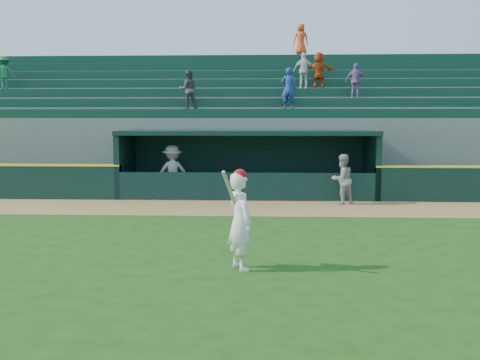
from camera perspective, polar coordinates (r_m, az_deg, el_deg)
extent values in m
plane|color=#1D4511|center=(12.57, -0.33, -6.74)|extent=(120.00, 120.00, 0.00)
cube|color=olive|center=(17.37, 0.49, -3.00)|extent=(40.00, 3.00, 0.01)
imported|color=#999994|center=(18.41, 10.83, 0.09)|extent=(1.04, 0.98, 1.70)
imported|color=#989893|center=(19.58, -7.20, 0.87)|extent=(1.37, 0.97, 1.93)
cube|color=slate|center=(20.13, 0.78, -1.63)|extent=(9.00, 2.60, 0.04)
cube|color=black|center=(20.66, -12.07, 1.59)|extent=(0.20, 2.60, 2.30)
cube|color=black|center=(20.38, 13.83, 1.47)|extent=(0.20, 2.60, 2.30)
cube|color=black|center=(21.29, 0.90, 1.88)|extent=(9.40, 0.20, 2.30)
cube|color=black|center=(19.93, 0.80, 5.10)|extent=(9.40, 2.80, 0.16)
cube|color=black|center=(18.86, 0.67, -0.72)|extent=(9.00, 0.16, 1.00)
cube|color=brown|center=(20.89, 0.85, -0.70)|extent=(8.40, 0.45, 0.10)
cube|color=slate|center=(21.79, 0.94, 2.79)|extent=(34.00, 0.85, 2.91)
cube|color=#0F3828|center=(21.63, 0.94, 7.09)|extent=(34.00, 0.60, 0.36)
cube|color=slate|center=(22.63, 1.01, 3.50)|extent=(34.00, 0.85, 3.36)
cube|color=#0F3828|center=(22.49, 1.01, 8.22)|extent=(34.00, 0.60, 0.36)
cube|color=slate|center=(23.47, 1.06, 4.16)|extent=(34.00, 0.85, 3.81)
cube|color=#0F3828|center=(23.35, 1.07, 9.26)|extent=(34.00, 0.60, 0.36)
cube|color=slate|center=(24.31, 1.12, 4.77)|extent=(34.00, 0.85, 4.26)
cube|color=#0F3828|center=(24.23, 1.12, 10.23)|extent=(34.00, 0.60, 0.36)
cube|color=slate|center=(25.15, 1.17, 5.34)|extent=(34.00, 0.85, 4.71)
cube|color=#0F3828|center=(25.11, 1.18, 11.13)|extent=(34.00, 0.60, 0.36)
cube|color=slate|center=(26.00, 1.22, 5.88)|extent=(34.00, 0.85, 5.16)
cube|color=#0F3828|center=(25.99, 1.23, 11.97)|extent=(34.00, 0.60, 0.36)
cube|color=slate|center=(26.85, 1.26, 6.38)|extent=(34.00, 0.85, 5.61)
cube|color=#0F3828|center=(26.88, 1.27, 12.76)|extent=(34.00, 0.60, 0.36)
cube|color=slate|center=(27.42, 1.29, 6.39)|extent=(34.50, 0.30, 5.61)
imported|color=#FB4B1B|center=(27.07, 6.51, 14.67)|extent=(0.79, 0.57, 1.51)
imported|color=silver|center=(23.49, 6.85, 11.52)|extent=(0.91, 0.41, 1.53)
imported|color=navy|center=(21.69, 5.21, 9.71)|extent=(0.65, 0.48, 1.64)
imported|color=#434343|center=(21.88, -5.53, 9.57)|extent=(0.88, 0.76, 1.56)
imported|color=#17683C|center=(26.06, -23.83, 10.42)|extent=(1.03, 0.74, 1.44)
imported|color=#8E5EA1|center=(22.85, 12.25, 10.30)|extent=(0.89, 0.49, 1.43)
imported|color=#CA4816|center=(23.54, 8.39, 11.49)|extent=(1.43, 0.48, 1.54)
imported|color=white|center=(10.26, -0.01, -4.40)|extent=(0.73, 0.82, 1.88)
sphere|color=#B50A10|center=(10.13, -0.01, 0.43)|extent=(0.27, 0.27, 0.27)
cylinder|color=tan|center=(9.95, -1.10, -1.02)|extent=(0.28, 0.47, 0.76)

